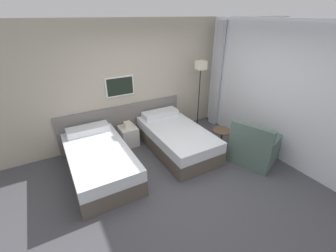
# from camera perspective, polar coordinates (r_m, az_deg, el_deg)

# --- Properties ---
(ground_plane) EXTENTS (16.00, 16.00, 0.00)m
(ground_plane) POSITION_cam_1_polar(r_m,az_deg,el_deg) (4.30, 4.00, -13.45)
(ground_plane) COLOR #47474C
(wall_headboard) EXTENTS (10.00, 0.10, 2.70)m
(wall_headboard) POSITION_cam_1_polar(r_m,az_deg,el_deg) (5.29, -8.12, 10.30)
(wall_headboard) COLOR #B7AD99
(wall_headboard) RESTS_ON ground_plane
(wall_window) EXTENTS (0.21, 4.50, 2.70)m
(wall_window) POSITION_cam_1_polar(r_m,az_deg,el_deg) (4.98, 26.88, 7.16)
(wall_window) COLOR white
(wall_window) RESTS_ON ground_plane
(bed_near_door) EXTENTS (1.07, 2.01, 0.66)m
(bed_near_door) POSITION_cam_1_polar(r_m,az_deg,el_deg) (4.48, -17.03, -8.40)
(bed_near_door) COLOR brown
(bed_near_door) RESTS_ON ground_plane
(bed_near_window) EXTENTS (1.07, 2.01, 0.66)m
(bed_near_window) POSITION_cam_1_polar(r_m,az_deg,el_deg) (5.00, 2.08, -3.18)
(bed_near_window) COLOR brown
(bed_near_window) RESTS_ON ground_plane
(nightstand) EXTENTS (0.38, 0.44, 0.58)m
(nightstand) POSITION_cam_1_polar(r_m,az_deg,el_deg) (5.29, -10.03, -2.38)
(nightstand) COLOR beige
(nightstand) RESTS_ON ground_plane
(floor_lamp) EXTENTS (0.24, 0.24, 1.77)m
(floor_lamp) POSITION_cam_1_polar(r_m,az_deg,el_deg) (5.61, 8.22, 12.79)
(floor_lamp) COLOR black
(floor_lamp) RESTS_ON ground_plane
(side_table) EXTENTS (0.41, 0.41, 0.50)m
(side_table) POSITION_cam_1_polar(r_m,az_deg,el_deg) (5.08, 13.42, -2.55)
(side_table) COLOR brown
(side_table) RESTS_ON ground_plane
(armchair) EXTENTS (0.96, 1.01, 0.93)m
(armchair) POSITION_cam_1_polar(r_m,az_deg,el_deg) (4.90, 20.86, -5.47)
(armchair) COLOR #4C6056
(armchair) RESTS_ON ground_plane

